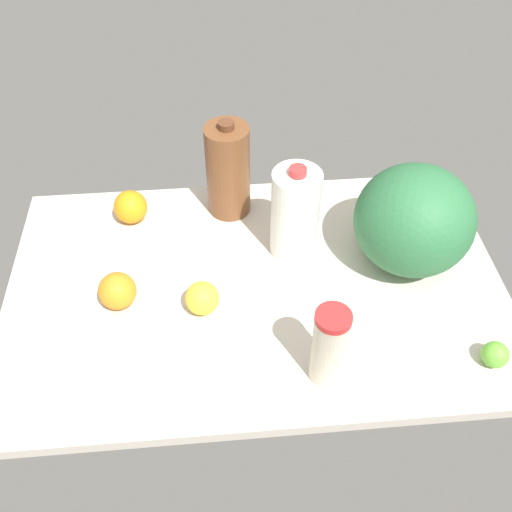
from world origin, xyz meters
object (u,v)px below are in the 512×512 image
tumbler_cup (329,346)px  chocolate_milk_jug (228,170)px  orange_loose (395,185)px  lime_beside_bowl (495,355)px  milk_jug (295,214)px  orange_far_back (131,207)px  orange_near_front (117,291)px  lemon_by_jug (202,298)px  watermelon (414,220)px

tumbler_cup → chocolate_milk_jug: (17.14, -54.57, 2.92)cm
orange_loose → lime_beside_bowl: size_ratio=1.54×
milk_jug → orange_far_back: 44.82cm
orange_near_front → lemon_by_jug: bearing=169.7°
milk_jug → chocolate_milk_jug: size_ratio=0.94×
tumbler_cup → lime_beside_bowl: size_ratio=3.47×
watermelon → orange_far_back: size_ratio=3.19×
tumbler_cup → watermelon: watermelon is taller
orange_far_back → lemon_by_jug: (-18.22, 32.53, -0.50)cm
orange_far_back → orange_near_front: size_ratio=1.01×
tumbler_cup → lime_beside_bowl: tumbler_cup is taller
orange_loose → orange_near_front: 80.00cm
chocolate_milk_jug → orange_loose: bearing=-179.3°
orange_far_back → orange_loose: 72.25cm
lime_beside_bowl → tumbler_cup: bearing=-0.5°
milk_jug → chocolate_milk_jug: bearing=-48.3°
orange_loose → lemon_by_jug: bearing=33.3°
chocolate_milk_jug → orange_near_front: chocolate_milk_jug is taller
orange_near_front → lime_beside_bowl: (-80.97, 23.53, -1.51)cm
milk_jug → orange_far_back: bearing=-19.5°
watermelon → orange_far_back: 72.67cm
milk_jug → chocolate_milk_jug: (15.27, -17.11, 0.89)cm
watermelon → orange_near_front: size_ratio=3.22×
orange_loose → chocolate_milk_jug: bearing=0.7°
watermelon → milk_jug: bearing=-12.1°
chocolate_milk_jug → orange_near_front: size_ratio=3.13×
milk_jug → lemon_by_jug: (23.40, 17.76, -8.18)cm
orange_far_back → lime_beside_bowl: orange_far_back is taller
lime_beside_bowl → chocolate_milk_jug: bearing=-45.8°
orange_near_front → tumbler_cup: bearing=152.5°
watermelon → lime_beside_bowl: bearing=108.6°
chocolate_milk_jug → lemon_by_jug: 36.94cm
orange_far_back → orange_near_front: 29.04cm
watermelon → chocolate_milk_jug: bearing=-28.3°
watermelon → lemon_by_jug: size_ratio=3.59×
tumbler_cup → watermelon: bearing=-129.1°
orange_far_back → lime_beside_bowl: 95.57cm
tumbler_cup → orange_loose: 62.42cm
tumbler_cup → orange_loose: (-28.71, -55.14, -5.65)cm
watermelon → chocolate_milk_jug: 48.57cm
orange_far_back → orange_near_front: bearing=87.7°
chocolate_milk_jug → orange_near_front: (27.51, 31.35, -8.62)cm
orange_loose → lemon_by_jug: size_ratio=1.13×
lemon_by_jug → orange_far_back: bearing=-60.7°
milk_jug → orange_far_back: (41.62, -14.78, -7.68)cm
watermelon → orange_loose: size_ratio=3.19×
chocolate_milk_jug → orange_loose: chocolate_milk_jug is taller
watermelon → lemon_by_jug: 53.07cm
orange_far_back → milk_jug: bearing=160.5°
orange_far_back → chocolate_milk_jug: bearing=-174.9°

